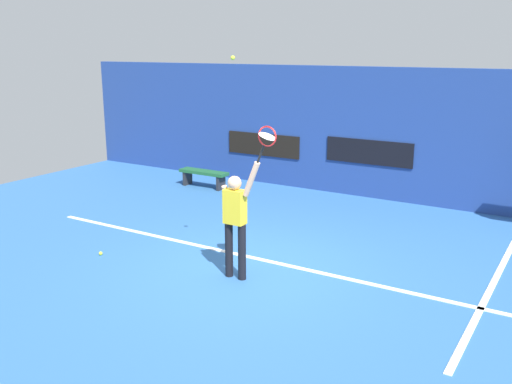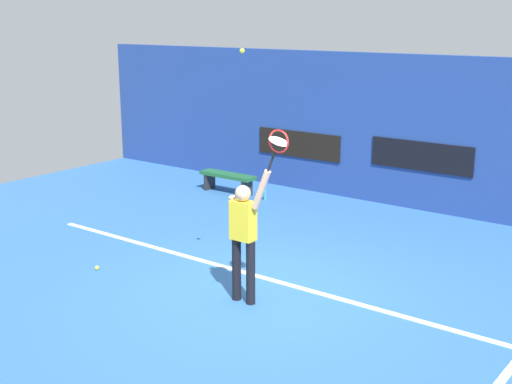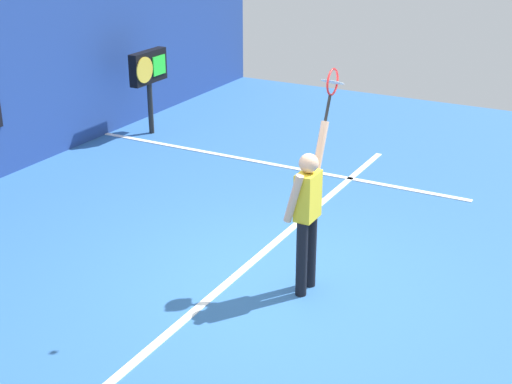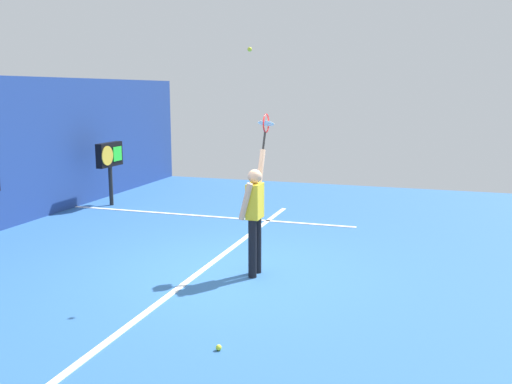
{
  "view_description": "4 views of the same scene",
  "coord_description": "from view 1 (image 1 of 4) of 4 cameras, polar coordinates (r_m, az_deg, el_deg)",
  "views": [
    {
      "loc": [
        4.73,
        -7.51,
        3.64
      ],
      "look_at": [
        0.11,
        0.04,
        1.35
      ],
      "focal_mm": 39.59,
      "sensor_mm": 36.0,
      "label": 1
    },
    {
      "loc": [
        5.52,
        -7.46,
        3.91
      ],
      "look_at": [
        -0.37,
        0.37,
        1.38
      ],
      "focal_mm": 47.86,
      "sensor_mm": 36.0,
      "label": 2
    },
    {
      "loc": [
        -6.93,
        -3.51,
        4.32
      ],
      "look_at": [
        -0.18,
        0.16,
        1.19
      ],
      "focal_mm": 51.67,
      "sensor_mm": 36.0,
      "label": 3
    },
    {
      "loc": [
        -8.13,
        -3.07,
        2.89
      ],
      "look_at": [
        0.31,
        -0.33,
        1.28
      ],
      "focal_mm": 39.53,
      "sensor_mm": 36.0,
      "label": 4
    }
  ],
  "objects": [
    {
      "name": "court_baseline",
      "position": [
        9.97,
        0.77,
        -6.9
      ],
      "size": [
        10.0,
        0.1,
        0.01
      ],
      "primitive_type": "cube",
      "color": "white",
      "rests_on": "ground_plane"
    },
    {
      "name": "tennis_player",
      "position": [
        8.93,
        -2.09,
        -2.64
      ],
      "size": [
        0.7,
        0.31,
        1.96
      ],
      "color": "black",
      "rests_on": "ground_plane"
    },
    {
      "name": "sponsor_banner_center",
      "position": [
        14.05,
        11.32,
        3.97
      ],
      "size": [
        2.2,
        0.03,
        0.6
      ],
      "primitive_type": "cube",
      "color": "black"
    },
    {
      "name": "tennis_racket",
      "position": [
        8.34,
        1.06,
        5.44
      ],
      "size": [
        0.41,
        0.27,
        0.62
      ],
      "color": "black"
    },
    {
      "name": "water_bottle",
      "position": [
        14.49,
        -1.93,
        0.43
      ],
      "size": [
        0.07,
        0.07,
        0.24
      ],
      "primitive_type": "cylinder",
      "color": "#338CD8",
      "rests_on": "ground_plane"
    },
    {
      "name": "back_wall",
      "position": [
        14.09,
        11.58,
        5.83
      ],
      "size": [
        18.0,
        0.2,
        3.18
      ],
      "primitive_type": "cube",
      "color": "navy",
      "rests_on": "ground_plane"
    },
    {
      "name": "tennis_ball",
      "position": [
        8.62,
        -2.35,
        13.39
      ],
      "size": [
        0.07,
        0.07,
        0.07
      ],
      "primitive_type": "sphere",
      "color": "#CCE033"
    },
    {
      "name": "court_sideline",
      "position": [
        10.24,
        23.29,
        -7.53
      ],
      "size": [
        0.1,
        7.0,
        0.01
      ],
      "primitive_type": "cube",
      "color": "white",
      "rests_on": "ground_plane"
    },
    {
      "name": "sponsor_banner_portside",
      "position": [
        15.34,
        0.72,
        4.8
      ],
      "size": [
        2.2,
        0.03,
        0.6
      ],
      "primitive_type": "cube",
      "color": "black"
    },
    {
      "name": "ground_plane",
      "position": [
        9.6,
        -0.67,
        -7.8
      ],
      "size": [
        18.0,
        18.0,
        0.0
      ],
      "primitive_type": "plane",
      "color": "#2D609E"
    },
    {
      "name": "court_bench",
      "position": [
        15.04,
        -5.3,
        1.75
      ],
      "size": [
        1.4,
        0.36,
        0.45
      ],
      "color": "#1E592D",
      "rests_on": "ground_plane"
    },
    {
      "name": "spare_ball",
      "position": [
        10.57,
        -15.42,
        -6.0
      ],
      "size": [
        0.07,
        0.07,
        0.07
      ],
      "primitive_type": "sphere",
      "color": "#CCE033",
      "rests_on": "ground_plane"
    }
  ]
}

